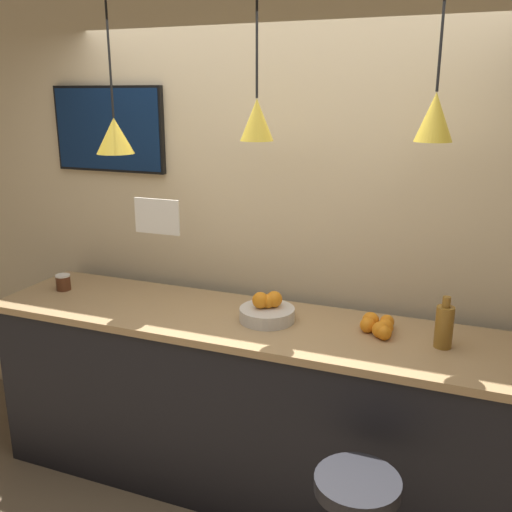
{
  "coord_description": "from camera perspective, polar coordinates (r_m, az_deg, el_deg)",
  "views": [
    {
      "loc": [
        1.01,
        -1.88,
        2.15
      ],
      "look_at": [
        0.0,
        0.68,
        1.36
      ],
      "focal_mm": 40.0,
      "sensor_mm": 36.0,
      "label": 1
    }
  ],
  "objects": [
    {
      "name": "fruit_bowl",
      "position": [
        2.97,
        1.13,
        -5.49
      ],
      "size": [
        0.29,
        0.29,
        0.15
      ],
      "color": "beige",
      "rests_on": "service_counter"
    },
    {
      "name": "pendant_lamp_right",
      "position": [
        2.58,
        17.45,
        13.25
      ],
      "size": [
        0.16,
        0.16,
        0.86
      ],
      "color": "black"
    },
    {
      "name": "spread_jar",
      "position": [
        3.61,
        -18.72,
        -2.51
      ],
      "size": [
        0.09,
        0.09,
        0.09
      ],
      "color": "#562D19",
      "rests_on": "service_counter"
    },
    {
      "name": "hanging_menu_board",
      "position": [
        2.77,
        -9.88,
        3.92
      ],
      "size": [
        0.24,
        0.01,
        0.17
      ],
      "color": "white"
    },
    {
      "name": "mounted_tv",
      "position": [
        3.65,
        -14.54,
        12.17
      ],
      "size": [
        0.76,
        0.04,
        0.51
      ],
      "color": "black"
    },
    {
      "name": "orange_pile",
      "position": [
        2.88,
        12.14,
        -6.84
      ],
      "size": [
        0.17,
        0.21,
        0.09
      ],
      "color": "orange",
      "rests_on": "service_counter"
    },
    {
      "name": "pendant_lamp_left",
      "position": [
        3.16,
        -13.96,
        11.71
      ],
      "size": [
        0.2,
        0.2,
        0.97
      ],
      "color": "black"
    },
    {
      "name": "back_wall",
      "position": [
        3.25,
        2.91,
        3.63
      ],
      "size": [
        8.0,
        0.06,
        2.9
      ],
      "color": "beige",
      "rests_on": "ground_plane"
    },
    {
      "name": "pendant_lamp_middle",
      "position": [
        2.77,
        0.09,
        13.61
      ],
      "size": [
        0.16,
        0.16,
        0.88
      ],
      "color": "black"
    },
    {
      "name": "juice_bottle",
      "position": [
        2.79,
        18.3,
        -6.65
      ],
      "size": [
        0.08,
        0.08,
        0.25
      ],
      "color": "olive",
      "rests_on": "service_counter"
    },
    {
      "name": "service_counter",
      "position": [
        3.21,
        0.0,
        -14.77
      ],
      "size": [
        2.97,
        0.68,
        1.01
      ],
      "color": "black",
      "rests_on": "ground_plane"
    }
  ]
}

